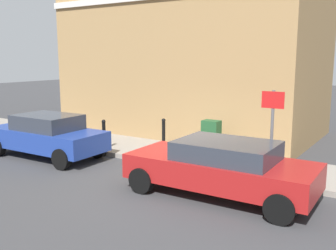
{
  "coord_description": "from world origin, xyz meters",
  "views": [
    {
      "loc": [
        -8.69,
        -5.19,
        3.29
      ],
      "look_at": [
        1.24,
        1.3,
        1.2
      ],
      "focal_mm": 41.26,
      "sensor_mm": 36.0,
      "label": 1
    }
  ],
  "objects_px": {
    "bollard_far_kerb": "(104,133)",
    "street_sign": "(272,120)",
    "car_red": "(221,167)",
    "bollard_near_cabinet": "(164,132)",
    "car_blue": "(47,135)",
    "utility_cabinet": "(211,139)"
  },
  "relations": [
    {
      "from": "car_blue",
      "to": "street_sign",
      "type": "xyz_separation_m",
      "value": [
        1.55,
        -7.04,
        0.91
      ]
    },
    {
      "from": "utility_cabinet",
      "to": "car_blue",
      "type": "bearing_deg",
      "value": 119.2
    },
    {
      "from": "utility_cabinet",
      "to": "street_sign",
      "type": "bearing_deg",
      "value": -115.26
    },
    {
      "from": "car_red",
      "to": "car_blue",
      "type": "bearing_deg",
      "value": -2.61
    },
    {
      "from": "street_sign",
      "to": "car_red",
      "type": "bearing_deg",
      "value": 159.98
    },
    {
      "from": "car_red",
      "to": "street_sign",
      "type": "distance_m",
      "value": 2.05
    },
    {
      "from": "bollard_near_cabinet",
      "to": "utility_cabinet",
      "type": "bearing_deg",
      "value": -93.01
    },
    {
      "from": "utility_cabinet",
      "to": "car_red",
      "type": "bearing_deg",
      "value": -148.87
    },
    {
      "from": "car_red",
      "to": "utility_cabinet",
      "type": "relative_size",
      "value": 3.93
    },
    {
      "from": "utility_cabinet",
      "to": "bollard_near_cabinet",
      "type": "bearing_deg",
      "value": 86.99
    },
    {
      "from": "car_blue",
      "to": "bollard_near_cabinet",
      "type": "relative_size",
      "value": 4.03
    },
    {
      "from": "utility_cabinet",
      "to": "street_sign",
      "type": "height_order",
      "value": "street_sign"
    },
    {
      "from": "car_red",
      "to": "bollard_far_kerb",
      "type": "xyz_separation_m",
      "value": [
        1.57,
        5.18,
        -0.02
      ]
    },
    {
      "from": "car_red",
      "to": "utility_cabinet",
      "type": "height_order",
      "value": "car_red"
    },
    {
      "from": "bollard_far_kerb",
      "to": "utility_cabinet",
      "type": "bearing_deg",
      "value": -70.53
    },
    {
      "from": "car_red",
      "to": "bollard_far_kerb",
      "type": "height_order",
      "value": "car_red"
    },
    {
      "from": "bollard_near_cabinet",
      "to": "car_blue",
      "type": "bearing_deg",
      "value": 134.17
    },
    {
      "from": "car_blue",
      "to": "bollard_far_kerb",
      "type": "height_order",
      "value": "car_blue"
    },
    {
      "from": "car_red",
      "to": "car_blue",
      "type": "xyz_separation_m",
      "value": [
        0.17,
        6.42,
        0.02
      ]
    },
    {
      "from": "bollard_far_kerb",
      "to": "car_red",
      "type": "bearing_deg",
      "value": -106.9
    },
    {
      "from": "bollard_far_kerb",
      "to": "street_sign",
      "type": "height_order",
      "value": "street_sign"
    },
    {
      "from": "car_blue",
      "to": "utility_cabinet",
      "type": "distance_m",
      "value": 5.41
    }
  ]
}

